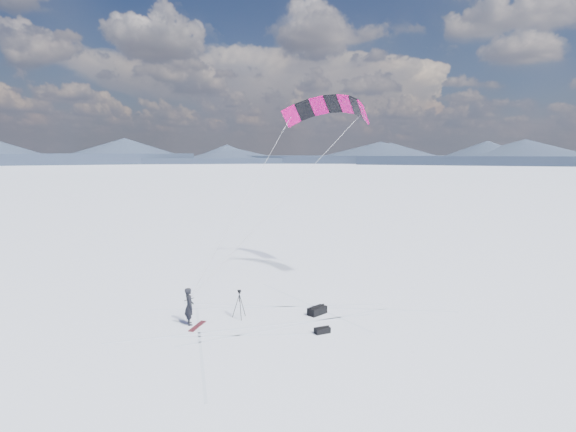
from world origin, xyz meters
TOP-DOWN VIEW (x-y plane):
  - ground at (0.00, 0.00)m, footprint 1800.00×1800.00m
  - horizon_hills at (-0.00, 0.00)m, footprint 704.84×706.81m
  - snow_tracks at (0.33, 0.01)m, footprint 17.62×10.25m
  - snowkiter at (-2.27, 2.28)m, footprint 0.53×0.69m
  - snowboard at (-2.09, 1.83)m, footprint 1.18×1.08m
  - tripod at (0.03, 1.80)m, footprint 0.65×0.65m
  - gear_bag_a at (3.40, 0.20)m, footprint 1.05×0.65m
  - gear_bag_b at (2.13, -1.88)m, footprint 0.72×0.43m
  - power_kite at (8.61, 6.16)m, footprint 12.30×6.69m

SIDE VIEW (x-z plane):
  - ground at x=0.00m, z-range 0.00..0.00m
  - snowkiter at x=-2.27m, z-range -0.85..0.85m
  - snow_tracks at x=0.33m, z-range 0.00..0.01m
  - snowboard at x=-2.09m, z-range 0.00..0.04m
  - gear_bag_b at x=2.13m, z-range -0.02..0.29m
  - gear_bag_a at x=3.40m, z-range -0.02..0.41m
  - tripod at x=0.03m, z-range 0.20..1.56m
  - horizon_hills at x=0.00m, z-range -0.78..8.09m
  - power_kite at x=8.61m, z-range 5.32..15.46m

